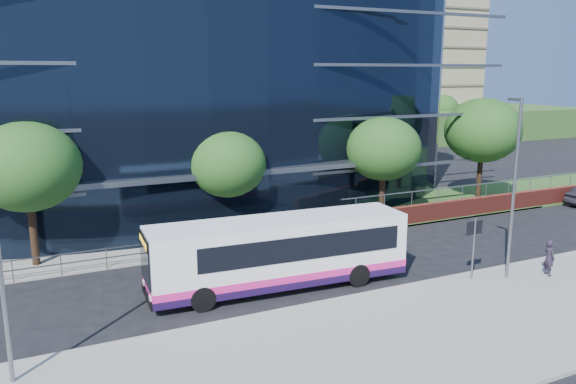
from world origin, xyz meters
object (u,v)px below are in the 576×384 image
street_sign (474,236)px  pedestrian (549,258)px  tree_dist_f (443,108)px  tree_dist_e (352,110)px  city_bus (281,252)px  tree_far_d (483,130)px  tree_far_a (27,167)px  streetlight_east (514,184)px  tree_far_c (384,149)px  tree_far_b (227,164)px

street_sign → pedestrian: bearing=-18.6°
street_sign → tree_dist_f: size_ratio=0.46×
tree_dist_e → tree_dist_f: tree_dist_e is taller
city_bus → tree_far_d: bearing=26.9°
pedestrian → street_sign: bearing=82.2°
tree_far_a → city_bus: size_ratio=0.61×
city_bus → streetlight_east: bearing=-17.8°
tree_far_c → tree_dist_f: (33.00, 33.00, -0.33)m
tree_dist_f → tree_far_d: bearing=-126.9°
tree_dist_f → tree_far_b: bearing=-142.9°
pedestrian → city_bus: bearing=80.5°
tree_dist_f → streetlight_east: size_ratio=0.76×
streetlight_east → street_sign: bearing=158.6°
street_sign → tree_far_b: bearing=124.1°
tree_far_c → tree_dist_f: size_ratio=1.08×
tree_far_a → tree_far_b: 10.03m
tree_far_d → pedestrian: 15.65m
tree_far_a → tree_dist_e: bearing=40.0°
tree_far_d → pedestrian: size_ratio=4.47×
tree_far_c → pedestrian: bearing=-85.4°
tree_dist_e → streetlight_east: 45.85m
tree_dist_e → tree_dist_f: bearing=7.1°
tree_far_a → tree_far_d: size_ratio=0.94×
tree_far_d → tree_dist_e: bearing=75.1°
tree_dist_f → pedestrian: 55.14m
pedestrian → tree_dist_f: bearing=-24.8°
streetlight_east → city_bus: 10.51m
tree_dist_f → tree_far_c: bearing=-135.0°
tree_far_c → tree_far_a: bearing=180.0°
street_sign → pedestrian: street_sign is taller
tree_dist_e → pedestrian: bearing=-110.6°
streetlight_east → pedestrian: 4.01m
tree_far_a → streetlight_east: streetlight_east is taller
pedestrian → streetlight_east: bearing=84.3°
city_bus → pedestrian: city_bus is taller
tree_dist_e → pedestrian: tree_dist_e is taller
streetlight_east → city_bus: bearing=158.9°
tree_far_a → tree_dist_f: size_ratio=1.15×
tree_far_c → tree_dist_f: tree_far_c is taller
street_sign → tree_dist_f: (35.50, 43.59, 2.06)m
city_bus → pedestrian: size_ratio=6.86×
tree_far_a → tree_dist_f: bearing=31.9°
tree_far_d → tree_dist_f: size_ratio=1.23×
street_sign → tree_far_c: bearing=76.7°
tree_far_a → streetlight_east: bearing=-30.5°
street_sign → streetlight_east: (1.50, -0.59, 2.29)m
tree_dist_e → tree_dist_f: (16.00, 2.00, -0.33)m
tree_far_b → tree_far_d: size_ratio=0.81×
streetlight_east → city_bus: streetlight_east is taller
tree_far_c → streetlight_east: streetlight_east is taller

